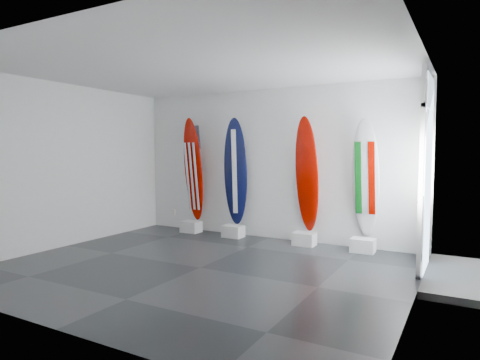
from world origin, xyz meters
The scene contains 16 objects.
floor centered at (0.00, 0.00, 0.00)m, with size 6.00×6.00×0.00m, color black.
ceiling centered at (0.00, 0.00, 3.00)m, with size 6.00×6.00×0.00m, color white.
wall_back centered at (0.00, 2.50, 1.50)m, with size 6.00×6.00×0.00m, color silver.
wall_front centered at (0.00, -2.50, 1.50)m, with size 6.00×6.00×0.00m, color silver.
wall_left centered at (-3.00, 0.00, 1.50)m, with size 5.00×5.00×0.00m, color silver.
wall_right centered at (3.00, 0.00, 1.50)m, with size 5.00×5.00×0.00m, color silver.
display_block_usa centered at (-1.74, 2.18, 0.12)m, with size 0.40×0.30×0.24m, color silver.
surfboard_usa centered at (-1.74, 2.28, 1.36)m, with size 0.51×0.08×2.24m, color #A10900.
display_block_navy centered at (-0.68, 2.18, 0.12)m, with size 0.40×0.30×0.24m, color silver.
surfboard_navy centered at (-0.68, 2.28, 1.34)m, with size 0.50×0.08×2.20m, color black.
display_block_swiss centered at (0.86, 2.18, 0.12)m, with size 0.40×0.30×0.24m, color silver.
surfboard_swiss centered at (0.86, 2.28, 1.32)m, with size 0.49×0.08×2.18m, color #A10900.
display_block_italy centered at (1.94, 2.18, 0.12)m, with size 0.40×0.30×0.24m, color silver.
surfboard_italy centered at (1.94, 2.28, 1.28)m, with size 0.48×0.08×2.11m, color silver.
wall_outlet centered at (-2.45, 2.48, 0.35)m, with size 0.09×0.02×0.13m, color silver.
glass_door centered at (2.97, 1.55, 1.43)m, with size 0.12×1.16×2.85m, color white, non-canonical shape.
Camera 1 is at (3.53, -5.10, 1.76)m, focal length 31.06 mm.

